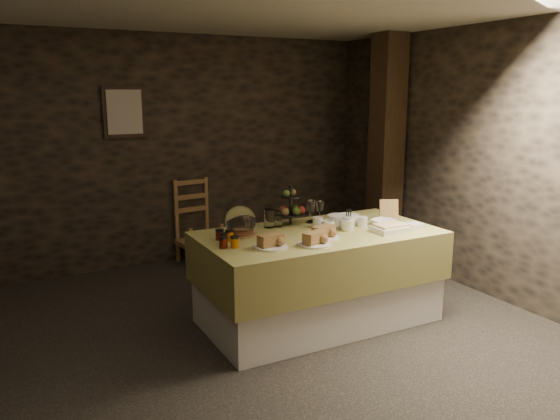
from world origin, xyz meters
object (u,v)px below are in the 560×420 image
chair (197,226)px  timber_column (386,151)px  buffet_table (319,270)px  fruit_stand (292,209)px

chair → timber_column: timber_column is taller
buffet_table → fruit_stand: (-0.08, 0.34, 0.48)m
timber_column → fruit_stand: size_ratio=7.19×
buffet_table → timber_column: bearing=35.7°
buffet_table → timber_column: (1.61, 1.16, 0.84)m
buffet_table → chair: 2.15m
chair → fruit_stand: size_ratio=2.09×
chair → fruit_stand: bearing=-88.0°
timber_column → chair: bearing=153.8°
timber_column → fruit_stand: 1.91m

